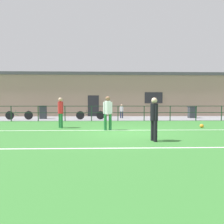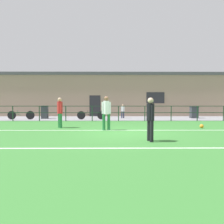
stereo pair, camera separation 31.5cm
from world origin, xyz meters
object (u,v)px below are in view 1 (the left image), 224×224
Objects in this scene: soccer_ball_match at (202,126)px; trash_bin_1 at (43,112)px; bicycle_parked_1 at (90,115)px; player_goalkeeper at (154,117)px; player_striker at (61,111)px; spectator_child at (122,110)px; trash_bin_0 at (192,112)px; player_winger at (108,111)px; bicycle_parked_0 at (19,115)px.

soccer_ball_match is 12.38m from trash_bin_1.
bicycle_parked_1 is (-6.59, 5.52, 0.27)m from soccer_ball_match.
player_goalkeeper is 12.33m from trash_bin_1.
player_striker is (-4.26, 3.98, 0.05)m from player_goalkeeper.
trash_bin_0 is at bearing 157.26° from spectator_child.
player_winger is 5.36m from soccer_ball_match.
soccer_ball_match is at bearing -24.14° from bicycle_parked_0.
player_striker reaches higher than soccer_ball_match.
trash_bin_1 is (-4.05, 0.79, 0.21)m from bicycle_parked_1.
player_winger is at bearing -163.29° from player_goalkeeper.
player_goalkeeper is at bearing 15.02° from player_striker.
soccer_ball_match is (3.57, 3.78, -0.80)m from player_goalkeeper.
trash_bin_0 is at bearing 8.34° from bicycle_parked_1.
player_goalkeeper is 1.30× the size of spectator_child.
bicycle_parked_0 is at bearing 180.00° from bicycle_parked_1.
soccer_ball_match is at bearing 97.18° from spectator_child.
player_winger is 0.74× the size of bicycle_parked_1.
player_winger is 8.92m from trash_bin_1.
bicycle_parked_0 is at bearing -52.30° from player_winger.
soccer_ball_match is 0.10× the size of bicycle_parked_0.
trash_bin_0 is (2.37, 6.84, 0.43)m from soccer_ball_match.
bicycle_parked_1 is at bearing 135.01° from player_striker.
player_goalkeeper is 12.17m from trash_bin_0.
bicycle_parked_0 is at bearing -174.89° from trash_bin_0.
bicycle_parked_1 is 2.27× the size of trash_bin_0.
soccer_ball_match is 13.50m from bicycle_parked_0.
player_striker is at bearing -103.09° from bicycle_parked_1.
trash_bin_1 is (-5.41, 7.09, -0.40)m from player_winger.
player_winger reaches higher than spectator_child.
player_goalkeeper is 7.41× the size of soccer_ball_match.
trash_bin_0 is (7.60, 7.61, -0.44)m from player_winger.
player_winger is 6.47m from bicycle_parked_1.
player_striker is 1.64× the size of trash_bin_0.
player_winger is at bearing -41.60° from bicycle_parked_0.
player_winger reaches higher than bicycle_parked_1.
trash_bin_1 is (-7.07, 10.09, -0.32)m from player_goalkeeper.
trash_bin_1 is at bearing -18.32° from spectator_child.
spectator_child is 0.56× the size of bicycle_parked_0.
trash_bin_0 is (6.31, 0.00, -0.18)m from spectator_child.
spectator_child is 6.31m from trash_bin_0.
soccer_ball_match is at bearing 124.39° from player_goalkeeper.
trash_bin_1 is at bearing 172.80° from player_striker.
player_winger is 7.72m from spectator_child.
bicycle_parked_0 is 2.15× the size of trash_bin_0.
soccer_ball_match is 0.18× the size of spectator_child.
spectator_child reaches higher than bicycle_parked_1.
trash_bin_0 is at bearing -145.68° from player_winger.
trash_bin_0 is 13.02m from trash_bin_1.
trash_bin_0 is (8.96, 1.31, 0.16)m from bicycle_parked_1.
player_striker is 0.98× the size of player_winger.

